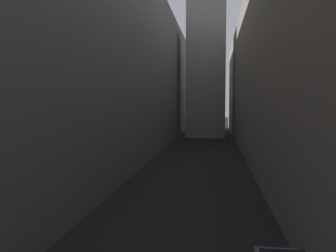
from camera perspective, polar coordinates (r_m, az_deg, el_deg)
The scene contains 3 objects.
ground_plane at distance 44.16m, azimuth 5.23°, elevation -4.95°, with size 264.00×264.00×0.00m, color black.
building_block_left at distance 47.62m, azimuth -7.91°, elevation 9.17°, with size 10.72×108.00×22.41m, color slate.
building_block_right at distance 46.55m, azimuth 18.77°, elevation 7.88°, with size 10.31×108.00×20.36m, color gray.
Camera 1 is at (2.04, 4.39, 6.61)m, focal length 36.76 mm.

